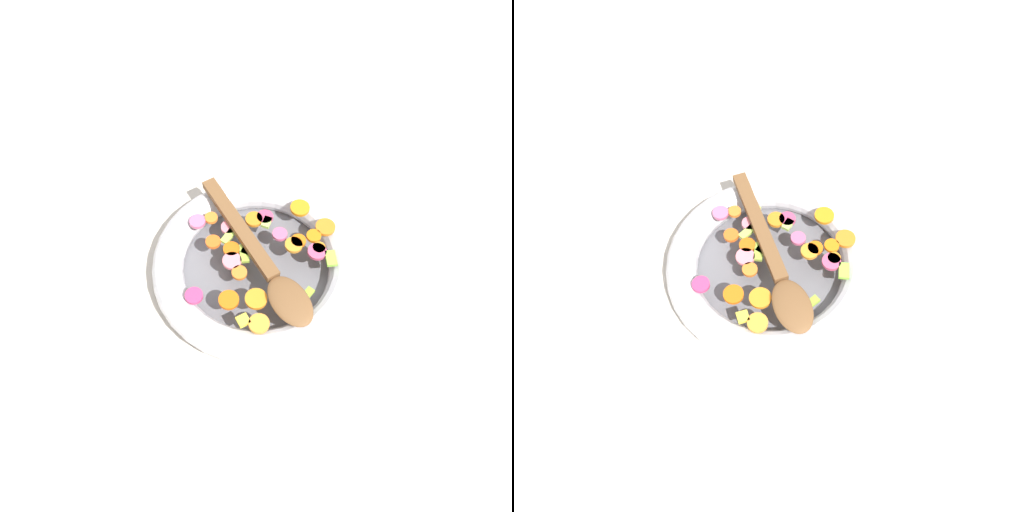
# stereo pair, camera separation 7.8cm
# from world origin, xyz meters

# --- Properties ---
(ground_plane) EXTENTS (4.00, 4.00, 0.00)m
(ground_plane) POSITION_xyz_m (0.00, 0.00, 0.00)
(ground_plane) COLOR beige
(skillet) EXTENTS (0.33, 0.33, 0.05)m
(skillet) POSITION_xyz_m (0.00, 0.00, 0.02)
(skillet) COLOR slate
(skillet) RESTS_ON ground_plane
(chopped_vegetables) EXTENTS (0.27, 0.24, 0.01)m
(chopped_vegetables) POSITION_xyz_m (0.01, -0.00, 0.05)
(chopped_vegetables) COLOR orange
(chopped_vegetables) RESTS_ON skillet
(wooden_spoon) EXTENTS (0.14, 0.30, 0.01)m
(wooden_spoon) POSITION_xyz_m (-0.01, -0.02, 0.06)
(wooden_spoon) COLOR brown
(wooden_spoon) RESTS_ON chopped_vegetables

